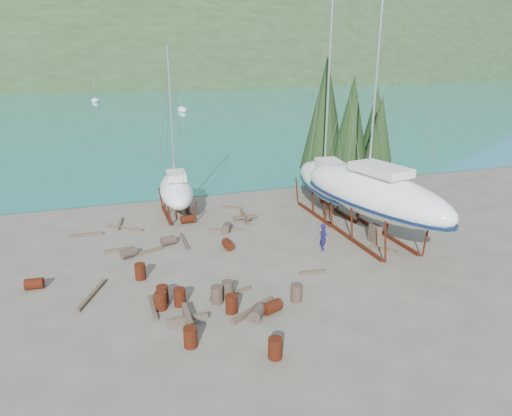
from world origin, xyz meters
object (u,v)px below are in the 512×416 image
object	(u,v)px
small_sailboat_shore	(176,190)
worker	(324,237)
large_sailboat_near	(373,193)
large_sailboat_far	(327,181)

from	to	relation	value
small_sailboat_shore	worker	bearing A→B (deg)	-46.41
large_sailboat_near	large_sailboat_far	distance (m)	5.60
worker	small_sailboat_shore	bearing A→B (deg)	66.83
large_sailboat_near	small_sailboat_shore	size ratio (longest dim) A/B	1.62
worker	large_sailboat_far	bearing A→B (deg)	0.19
small_sailboat_shore	large_sailboat_far	bearing A→B (deg)	-11.23
large_sailboat_near	small_sailboat_shore	bearing A→B (deg)	130.62
large_sailboat_near	small_sailboat_shore	world-z (taller)	large_sailboat_near
large_sailboat_near	worker	size ratio (longest dim) A/B	11.28
large_sailboat_far	worker	bearing A→B (deg)	-110.33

